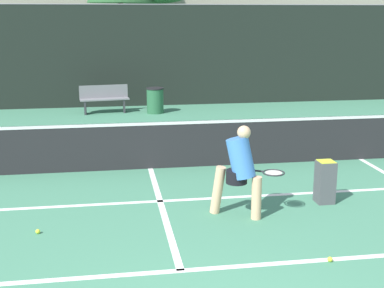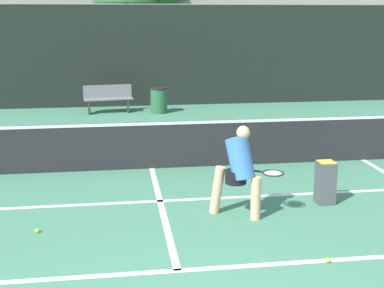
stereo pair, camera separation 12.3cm
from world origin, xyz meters
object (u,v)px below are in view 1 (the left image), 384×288
(ball_hopper, at_px, (325,181))
(trash_bin, at_px, (155,100))
(player_practicing, at_px, (240,168))
(courtside_bench, at_px, (104,98))
(parked_car, at_px, (136,81))

(ball_hopper, relative_size, trash_bin, 0.90)
(player_practicing, bearing_deg, courtside_bench, 133.81)
(player_practicing, distance_m, trash_bin, 8.95)
(trash_bin, bearing_deg, player_practicing, -86.99)
(trash_bin, relative_size, parked_car, 0.20)
(player_practicing, distance_m, parked_car, 12.51)
(courtside_bench, distance_m, parked_car, 3.49)
(player_practicing, bearing_deg, ball_hopper, 45.14)
(player_practicing, relative_size, trash_bin, 1.82)
(player_practicing, height_order, ball_hopper, player_practicing)
(ball_hopper, distance_m, parked_car, 12.33)
(courtside_bench, distance_m, trash_bin, 1.59)
(courtside_bench, bearing_deg, player_practicing, -84.57)
(player_practicing, xyz_separation_m, ball_hopper, (1.54, 0.38, -0.39))
(ball_hopper, xyz_separation_m, trash_bin, (-2.01, 8.55, 0.03))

